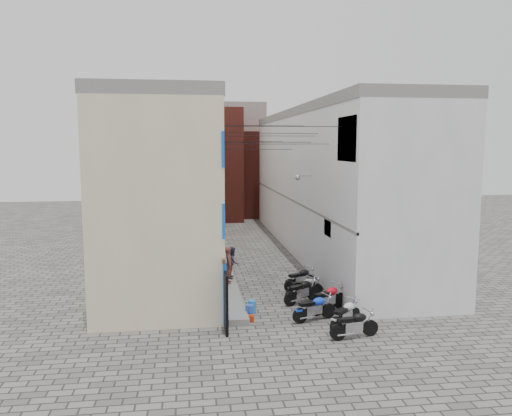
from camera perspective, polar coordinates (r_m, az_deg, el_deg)
name	(u,v)px	position (r m, az deg, el deg)	size (l,w,h in m)	color
ground	(291,324)	(19.52, 4.06, -13.06)	(90.00, 90.00, 0.00)	#565351
plinth	(217,251)	(31.66, -4.44, -4.91)	(0.90, 26.00, 0.25)	gray
building_left	(169,182)	(30.97, -9.94, 2.91)	(5.10, 27.00, 9.00)	beige
building_right	(327,181)	(32.22, 8.12, 3.12)	(5.94, 26.00, 9.00)	silver
building_far_brick_left	(208,164)	(45.98, -5.54, 4.97)	(6.00, 6.00, 10.00)	maroon
building_far_brick_right	(259,174)	(48.47, 0.31, 3.93)	(5.00, 6.00, 8.00)	maroon
building_far_concrete	(225,157)	(52.07, -3.60, 5.80)	(8.00, 5.00, 11.00)	gray
far_shopfront	(232,209)	(43.64, -2.71, -0.13)	(2.00, 0.30, 2.40)	black
overhead_wires	(262,138)	(25.84, 0.70, 8.02)	(5.80, 13.02, 1.32)	black
motorcycle_a	(354,323)	(18.28, 11.18, -12.80)	(0.59, 1.86, 1.08)	black
motorcycle_b	(346,313)	(19.15, 10.21, -11.77)	(0.62, 1.95, 1.13)	silver
motorcycle_c	(314,307)	(19.75, 6.70, -11.16)	(0.60, 1.89, 1.10)	blue
motorcycle_d	(328,297)	(20.82, 8.24, -10.07)	(0.65, 2.07, 1.20)	red
motorcycle_e	(302,290)	(21.81, 5.28, -9.30)	(0.62, 1.97, 1.14)	black
motorcycle_f	(305,286)	(22.57, 5.61, -8.88)	(0.56, 1.77, 1.03)	#9B9CA0
motorcycle_g	(301,278)	(23.74, 5.14, -7.93)	(0.62, 1.96, 1.14)	black
person_a	(229,265)	(23.75, -3.14, -6.52)	(0.64, 0.42, 1.75)	brown
person_b	(233,262)	(24.72, -2.69, -6.22)	(0.75, 0.58, 1.54)	#2E3046
water_jug_near	(249,311)	(20.11, -0.75, -11.68)	(0.31, 0.31, 0.49)	blue
water_jug_far	(252,307)	(20.49, -0.47, -11.25)	(0.34, 0.34, 0.54)	#2A8BD5
red_crate	(249,318)	(19.70, -0.77, -12.49)	(0.37, 0.27, 0.23)	#AD2E0C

